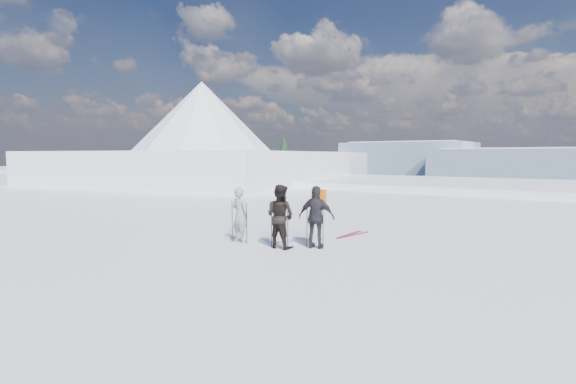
% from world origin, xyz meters
% --- Properties ---
extents(lake_basin, '(820.00, 820.00, 71.62)m').
position_xyz_m(lake_basin, '(0.00, 30.00, -6.50)').
color(lake_basin, white).
rests_on(lake_basin, ground).
extents(near_ridge, '(31.37, 35.68, 25.62)m').
position_xyz_m(near_ridge, '(-26.56, 29.34, -3.48)').
color(near_ridge, white).
rests_on(near_ridge, ground).
extents(skier_grey, '(0.66, 0.48, 1.69)m').
position_xyz_m(skier_grey, '(-3.51, 1.92, 0.84)').
color(skier_grey, gray).
rests_on(skier_grey, ground).
extents(skier_dark, '(0.91, 0.72, 1.83)m').
position_xyz_m(skier_dark, '(-2.00, 1.91, 0.92)').
color(skier_dark, black).
rests_on(skier_dark, ground).
extents(skier_pack, '(1.13, 0.67, 1.80)m').
position_xyz_m(skier_pack, '(-1.11, 2.46, 0.90)').
color(skier_pack, black).
rests_on(skier_pack, ground).
extents(backpack, '(0.42, 0.30, 0.58)m').
position_xyz_m(backpack, '(-1.17, 2.70, 2.09)').
color(backpack, '#C35A12').
rests_on(backpack, skier_pack).
extents(ski_poles, '(2.90, 0.62, 1.33)m').
position_xyz_m(ski_poles, '(-2.20, 2.05, 0.62)').
color(ski_poles, black).
rests_on(ski_poles, ground).
extents(skis_loose, '(0.37, 1.70, 0.03)m').
position_xyz_m(skis_loose, '(-1.19, 4.90, 0.01)').
color(skis_loose, black).
rests_on(skis_loose, ground).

